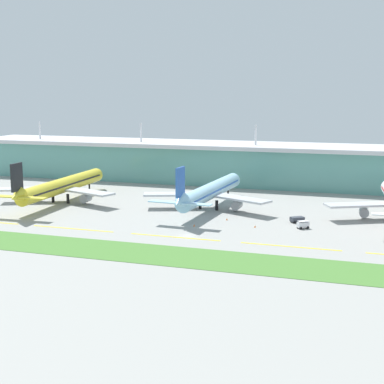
# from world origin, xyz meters

# --- Properties ---
(ground_plane) EXTENTS (600.00, 600.00, 0.00)m
(ground_plane) POSITION_xyz_m (0.00, 0.00, 0.00)
(ground_plane) COLOR gray
(terminal_building) EXTENTS (288.00, 34.00, 27.77)m
(terminal_building) POSITION_xyz_m (-0.00, 102.49, 9.59)
(terminal_building) COLOR #5B9E93
(terminal_building) RESTS_ON ground
(airliner_near) EXTENTS (48.75, 70.42, 18.90)m
(airliner_near) POSITION_xyz_m (-63.32, 35.40, 6.46)
(airliner_near) COLOR yellow
(airliner_near) RESTS_ON ground
(airliner_middle) EXTENTS (48.75, 67.04, 18.90)m
(airliner_middle) POSITION_xyz_m (-5.04, 40.83, 6.45)
(airliner_middle) COLOR #9ED1EA
(airliner_middle) RESTS_ON ground
(taxiway_stripe_mid_west) EXTENTS (28.00, 0.70, 0.04)m
(taxiway_stripe_mid_west) POSITION_xyz_m (-37.00, -2.61, 0.02)
(taxiway_stripe_mid_west) COLOR yellow
(taxiway_stripe_mid_west) RESTS_ON ground
(taxiway_stripe_centre) EXTENTS (28.00, 0.70, 0.04)m
(taxiway_stripe_centre) POSITION_xyz_m (-3.00, -2.61, 0.02)
(taxiway_stripe_centre) COLOR yellow
(taxiway_stripe_centre) RESTS_ON ground
(taxiway_stripe_mid_east) EXTENTS (28.00, 0.70, 0.04)m
(taxiway_stripe_mid_east) POSITION_xyz_m (31.00, -2.61, 0.02)
(taxiway_stripe_mid_east) COLOR yellow
(taxiway_stripe_mid_east) RESTS_ON ground
(grass_verge) EXTENTS (300.00, 18.00, 0.10)m
(grass_verge) POSITION_xyz_m (0.00, -21.44, 0.05)
(grass_verge) COLOR #477A33
(grass_verge) RESTS_ON ground
(baggage_cart) EXTENTS (3.95, 3.64, 2.48)m
(baggage_cart) POSITION_xyz_m (31.57, 20.03, 1.26)
(baggage_cart) COLOR silver
(baggage_cart) RESTS_ON ground
(pushback_tug) EXTENTS (4.96, 4.56, 1.85)m
(pushback_tug) POSITION_xyz_m (28.64, 28.24, 1.10)
(pushback_tug) COLOR #333842
(pushback_tug) RESTS_ON ground
(safety_cone_left_wingtip) EXTENTS (0.56, 0.56, 0.70)m
(safety_cone_left_wingtip) POSITION_xyz_m (5.81, 24.34, 0.35)
(safety_cone_left_wingtip) COLOR orange
(safety_cone_left_wingtip) RESTS_ON ground
(safety_cone_nose_front) EXTENTS (0.56, 0.56, 0.70)m
(safety_cone_nose_front) POSITION_xyz_m (-1.87, 12.44, 0.35)
(safety_cone_nose_front) COLOR orange
(safety_cone_nose_front) RESTS_ON ground
(safety_cone_right_wingtip) EXTENTS (0.56, 0.56, 0.70)m
(safety_cone_right_wingtip) POSITION_xyz_m (16.94, 16.95, 0.35)
(safety_cone_right_wingtip) COLOR orange
(safety_cone_right_wingtip) RESTS_ON ground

